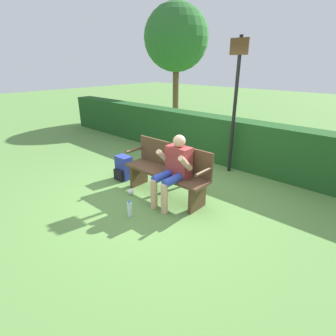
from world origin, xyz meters
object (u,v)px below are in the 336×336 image
object	(u,v)px
tree	(176,38)
signpost	(235,100)
backpack	(123,168)
water_bottle	(130,209)
park_bench	(168,170)
person_seated	(174,167)

from	to	relation	value
tree	signpost	bearing A→B (deg)	-38.60
backpack	signpost	xyz separation A→B (m)	(1.38, 1.78, 1.29)
water_bottle	backpack	bearing A→B (deg)	144.38
tree	park_bench	bearing A→B (deg)	-50.66
person_seated	tree	distance (m)	7.76
park_bench	water_bottle	bearing A→B (deg)	-87.46
backpack	tree	bearing A→B (deg)	121.17
park_bench	signpost	distance (m)	2.01
park_bench	person_seated	xyz separation A→B (m)	(0.26, -0.14, 0.17)
park_bench	water_bottle	size ratio (longest dim) A/B	6.24
backpack	water_bottle	bearing A→B (deg)	-35.62
person_seated	water_bottle	distance (m)	0.96
water_bottle	park_bench	bearing A→B (deg)	92.54
person_seated	backpack	bearing A→B (deg)	177.50
person_seated	tree	size ratio (longest dim) A/B	0.27
backpack	water_bottle	xyz separation A→B (m)	(1.17, -0.84, -0.10)
park_bench	signpost	bearing A→B (deg)	81.63
person_seated	water_bottle	world-z (taller)	person_seated
person_seated	signpost	bearing A→B (deg)	90.26
backpack	tree	world-z (taller)	tree
park_bench	tree	size ratio (longest dim) A/B	0.37
signpost	tree	world-z (taller)	tree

